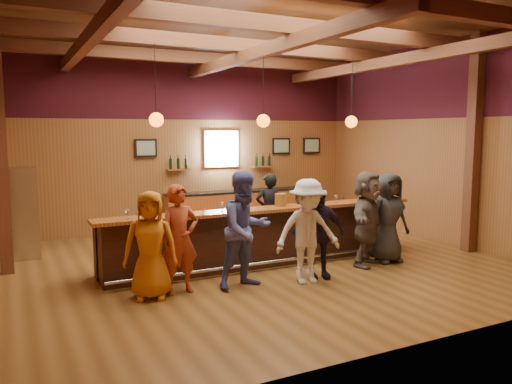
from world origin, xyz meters
TOP-DOWN VIEW (x-y plane):
  - room at (0.00, 0.06)m, footprint 9.04×9.00m
  - bar_counter at (0.02, 0.15)m, footprint 6.30×1.07m
  - back_bar_cabinet at (1.20, 3.72)m, footprint 4.00×0.52m
  - window at (0.80, 3.95)m, footprint 0.95×0.09m
  - framed_pictures at (1.67, 3.94)m, footprint 5.35×0.05m
  - wine_shelves at (0.80, 3.88)m, footprint 3.00×0.18m
  - pendant_lights at (0.00, 0.00)m, footprint 4.24×0.24m
  - stainless_fridge at (-4.10, 2.60)m, footprint 0.70×0.70m
  - customer_orange at (-2.40, -0.96)m, footprint 0.93×0.75m
  - customer_redvest at (-1.93, -0.91)m, footprint 0.66×0.46m
  - customer_denim at (-0.88, -1.10)m, footprint 1.01×0.84m
  - customer_white at (0.13, -1.36)m, footprint 1.20×0.79m
  - customer_navy at (0.43, -1.21)m, footprint 0.99×0.59m
  - customer_brown at (1.71, -0.93)m, footprint 1.69×1.33m
  - customer_dark at (2.23, -0.91)m, footprint 0.86×0.57m
  - bartender at (0.76, 1.19)m, footprint 0.66×0.51m
  - ice_bucket at (0.32, -0.10)m, footprint 0.22×0.22m
  - bottle_a at (0.78, -0.02)m, footprint 0.08×0.08m
  - bottle_b at (0.88, -0.10)m, footprint 0.07×0.07m
  - glass_a at (-2.57, -0.23)m, footprint 0.08×0.08m
  - glass_b at (-2.14, -0.13)m, footprint 0.08×0.08m
  - glass_c at (-1.68, -0.12)m, footprint 0.09×0.09m
  - glass_d at (-0.90, -0.17)m, footprint 0.08×0.08m
  - glass_e at (-0.40, -0.10)m, footprint 0.07×0.07m
  - glass_f at (1.01, -0.19)m, footprint 0.08×0.08m
  - glass_g at (1.52, -0.20)m, footprint 0.07×0.07m
  - glass_h at (2.11, -0.24)m, footprint 0.08×0.08m

SIDE VIEW (x-z plane):
  - back_bar_cabinet at x=1.20m, z-range 0.00..0.95m
  - bar_counter at x=0.02m, z-range -0.03..1.08m
  - customer_navy at x=0.43m, z-range 0.00..1.58m
  - bartender at x=0.76m, z-range 0.00..1.61m
  - customer_orange at x=-2.40m, z-range 0.00..1.64m
  - customer_redvest at x=-1.93m, z-range 0.00..1.71m
  - customer_dark at x=2.23m, z-range 0.00..1.73m
  - customer_white at x=0.13m, z-range 0.00..1.74m
  - customer_brown at x=1.71m, z-range 0.00..1.79m
  - stainless_fridge at x=-4.10m, z-range 0.00..1.80m
  - customer_denim at x=-0.88m, z-range 0.00..1.88m
  - glass_g at x=1.52m, z-range 1.14..1.30m
  - glass_e at x=-0.40m, z-range 1.14..1.30m
  - ice_bucket at x=0.32m, z-range 1.11..1.35m
  - glass_f at x=1.01m, z-range 1.15..1.32m
  - glass_a at x=-2.57m, z-range 1.15..1.32m
  - glass_d at x=-0.90m, z-range 1.15..1.32m
  - glass_h at x=2.11m, z-range 1.15..1.32m
  - glass_b at x=-2.14m, z-range 1.15..1.33m
  - bottle_b at x=0.88m, z-range 1.07..1.40m
  - bottle_a at x=0.78m, z-range 1.07..1.42m
  - glass_c at x=-1.68m, z-range 1.15..1.35m
  - wine_shelves at x=0.80m, z-range 1.47..1.77m
  - window at x=0.80m, z-range 1.57..2.52m
  - framed_pictures at x=1.67m, z-range 1.88..2.33m
  - pendant_lights at x=0.00m, z-range 2.02..3.39m
  - room at x=0.00m, z-range 0.95..5.47m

